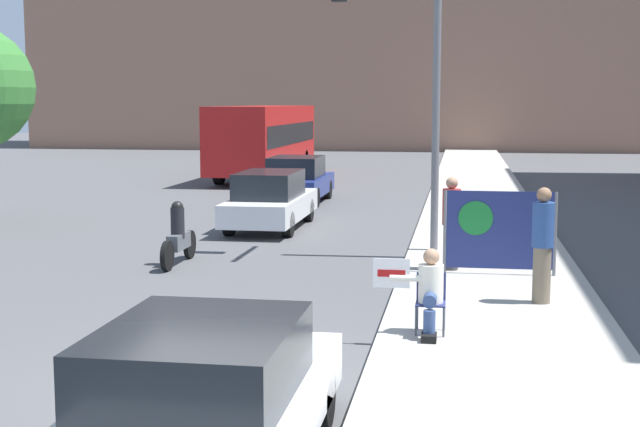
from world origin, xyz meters
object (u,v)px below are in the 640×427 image
(pedestrian_behind, at_px, (451,222))
(jogger_on_sidewalk, at_px, (543,244))
(seated_protester, at_px, (429,290))
(car_on_road_midblock, at_px, (297,180))
(traffic_light_pole, at_px, (402,51))
(city_bus_on_road, at_px, (265,137))
(protest_banner, at_px, (499,230))
(car_on_road_nearest, at_px, (270,200))
(motorcycle_on_road, at_px, (178,238))
(parked_car_curbside, at_px, (204,399))

(pedestrian_behind, bearing_deg, jogger_on_sidewalk, 118.00)
(seated_protester, xyz_separation_m, car_on_road_midblock, (-4.94, 16.83, -0.04))
(traffic_light_pole, height_order, city_bus_on_road, traffic_light_pole)
(jogger_on_sidewalk, height_order, protest_banner, jogger_on_sidewalk)
(seated_protester, bearing_deg, jogger_on_sidewalk, 43.69)
(traffic_light_pole, height_order, car_on_road_nearest, traffic_light_pole)
(protest_banner, height_order, traffic_light_pole, traffic_light_pole)
(car_on_road_nearest, xyz_separation_m, city_bus_on_road, (-3.60, 15.42, 1.05))
(seated_protester, xyz_separation_m, city_bus_on_road, (-8.12, 26.20, 1.01))
(pedestrian_behind, height_order, car_on_road_nearest, pedestrian_behind)
(pedestrian_behind, relative_size, motorcycle_on_road, 0.84)
(pedestrian_behind, xyz_separation_m, city_bus_on_road, (-8.35, 21.43, 0.73))
(protest_banner, relative_size, motorcycle_on_road, 0.98)
(pedestrian_behind, height_order, car_on_road_midblock, pedestrian_behind)
(city_bus_on_road, relative_size, motorcycle_on_road, 5.35)
(traffic_light_pole, distance_m, city_bus_on_road, 20.70)
(jogger_on_sidewalk, bearing_deg, car_on_road_nearest, -49.46)
(motorcycle_on_road, bearing_deg, car_on_road_midblock, 88.37)
(car_on_road_nearest, height_order, city_bus_on_road, city_bus_on_road)
(seated_protester, distance_m, car_on_road_midblock, 17.54)
(protest_banner, xyz_separation_m, motorcycle_on_road, (-6.36, 0.91, -0.43))
(car_on_road_midblock, xyz_separation_m, motorcycle_on_road, (-0.33, -11.45, -0.20))
(pedestrian_behind, relative_size, car_on_road_nearest, 0.37)
(car_on_road_nearest, relative_size, car_on_road_midblock, 1.10)
(seated_protester, bearing_deg, car_on_road_nearest, 103.96)
(jogger_on_sidewalk, xyz_separation_m, protest_banner, (-0.58, 2.28, -0.12))
(car_on_road_midblock, xyz_separation_m, city_bus_on_road, (-3.18, 9.37, 1.05))
(jogger_on_sidewalk, bearing_deg, motorcycle_on_road, -19.94)
(protest_banner, bearing_deg, parked_car_curbside, -107.80)
(seated_protester, xyz_separation_m, car_on_road_nearest, (-4.52, 10.78, -0.04))
(jogger_on_sidewalk, distance_m, pedestrian_behind, 2.97)
(seated_protester, bearing_deg, protest_banner, 67.41)
(jogger_on_sidewalk, bearing_deg, city_bus_on_road, -63.04)
(motorcycle_on_road, bearing_deg, seated_protester, -45.60)
(seated_protester, distance_m, motorcycle_on_road, 7.53)
(car_on_road_nearest, bearing_deg, city_bus_on_road, 103.13)
(seated_protester, relative_size, car_on_road_midblock, 0.27)
(pedestrian_behind, bearing_deg, protest_banner, 158.89)
(jogger_on_sidewalk, relative_size, protest_banner, 0.90)
(motorcycle_on_road, bearing_deg, pedestrian_behind, -6.23)
(seated_protester, bearing_deg, car_on_road_midblock, 97.57)
(seated_protester, relative_size, car_on_road_nearest, 0.25)
(seated_protester, relative_size, motorcycle_on_road, 0.56)
(pedestrian_behind, bearing_deg, motorcycle_on_road, -7.28)
(jogger_on_sidewalk, height_order, parked_car_curbside, jogger_on_sidewalk)
(parked_car_curbside, bearing_deg, city_bus_on_road, 101.62)
(seated_protester, distance_m, traffic_light_pole, 7.90)
(car_on_road_nearest, bearing_deg, car_on_road_midblock, 93.95)
(pedestrian_behind, height_order, motorcycle_on_road, pedestrian_behind)
(parked_car_curbside, relative_size, motorcycle_on_road, 2.01)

